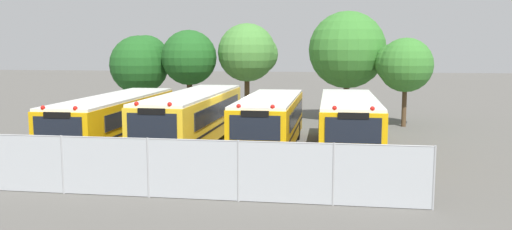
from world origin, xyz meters
The scene contains 11 objects.
ground_plane centered at (0.00, 0.00, 0.00)m, with size 160.00×160.00×0.00m, color #595651.
school_bus_0 centered at (-5.66, -0.11, 1.33)m, with size 2.61×11.19×2.52m.
school_bus_1 centered at (-1.79, 0.21, 1.43)m, with size 2.60×11.49×2.72m.
school_bus_2 centered at (1.98, -0.07, 1.37)m, with size 2.52×9.29×2.60m.
school_bus_3 centered at (5.61, 0.18, 1.37)m, with size 2.67×9.98×2.60m.
tree_0 centered at (-8.24, 10.27, 3.74)m, with size 4.02×4.02×5.63m.
tree_1 centered at (-4.68, 9.94, 4.06)m, with size 3.68×3.68×5.95m.
tree_2 centered at (-0.72, 10.57, 4.40)m, with size 4.03×3.90×6.39m.
tree_3 centered at (5.84, 10.17, 4.67)m, with size 4.97×4.97×7.11m.
tree_4 centered at (8.98, 8.27, 3.75)m, with size 3.42×3.26×5.36m.
chainlink_fence centered at (-0.86, -8.58, 1.00)m, with size 17.53×0.07×1.93m.
Camera 1 is at (4.93, -23.95, 4.74)m, focal length 36.35 mm.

